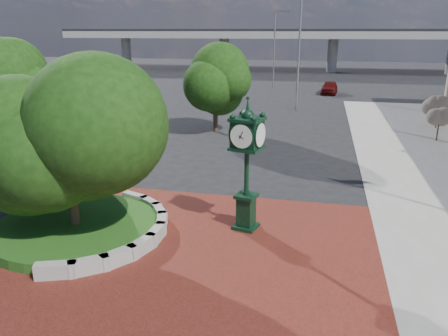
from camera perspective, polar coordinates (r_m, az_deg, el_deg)
ground at (r=15.70m, az=-2.57°, el=-10.24°), size 200.00×200.00×0.00m
plaza at (r=14.85m, az=-3.60°, el=-11.92°), size 12.00×12.00×0.04m
planter_wall at (r=16.44m, az=-11.82°, el=-8.23°), size 2.96×6.77×0.54m
grass_bed at (r=17.49m, az=-18.73°, el=-7.45°), size 6.10×6.10×0.40m
overpass at (r=83.48m, az=10.43°, el=16.78°), size 90.00×12.00×7.50m
tree_planter at (r=16.38m, az=-19.93°, el=3.82°), size 5.20×5.20×6.33m
tree_street at (r=32.58m, az=-1.15°, el=10.38°), size 4.40×4.40×5.45m
post_clock at (r=16.04m, az=3.01°, el=1.04°), size 1.24×1.24×5.03m
parked_car at (r=54.57m, az=13.60°, el=10.19°), size 2.16×4.57×1.51m
street_lamp_near at (r=42.11m, az=10.14°, el=15.58°), size 2.22×0.98×10.30m
street_lamp_far at (r=58.94m, az=6.82°, el=15.85°), size 2.14×0.68×9.65m
shrub_mid at (r=33.24m, az=26.33°, el=5.84°), size 1.20×1.20×2.20m
shrub_far at (r=37.75m, az=26.21°, el=7.06°), size 1.20×1.20×2.20m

